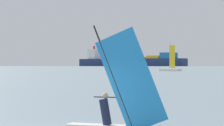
{
  "coord_description": "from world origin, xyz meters",
  "views": [
    {
      "loc": [
        6.25,
        -15.73,
        2.31
      ],
      "look_at": [
        -3.88,
        20.48,
        2.45
      ],
      "focal_mm": 81.98,
      "sensor_mm": 36.0,
      "label": 1
    }
  ],
  "objects": [
    {
      "name": "cargo_ship",
      "position": [
        -214.32,
        898.35,
        10.24
      ],
      "size": [
        213.49,
        86.23,
        38.52
      ],
      "rotation": [
        0.0,
        0.0,
        6.0
      ],
      "color": "navy",
      "rests_on": "ground_plane"
    },
    {
      "name": "windsurfer",
      "position": [
        1.35,
        2.14,
        1.03
      ],
      "size": [
        3.83,
        0.8,
        3.93
      ],
      "rotation": [
        0.0,
        0.0,
        3.08
      ],
      "color": "white",
      "rests_on": "ground_plane"
    },
    {
      "name": "small_sailboat",
      "position": [
        -24.25,
        174.94,
        0.86
      ],
      "size": [
        8.69,
        5.88,
        11.0
      ],
      "rotation": [
        0.0,
        0.0,
        2.74
      ],
      "color": "white",
      "rests_on": "ground_plane"
    }
  ]
}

